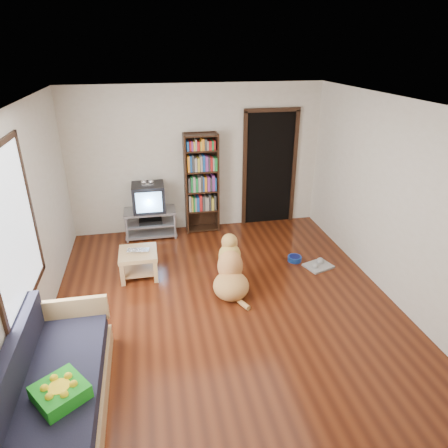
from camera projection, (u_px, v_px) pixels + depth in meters
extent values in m
plane|color=#55210E|center=(224.00, 301.00, 5.41)|extent=(5.00, 5.00, 0.00)
plane|color=white|center=(224.00, 103.00, 4.33)|extent=(5.00, 5.00, 0.00)
plane|color=beige|center=(197.00, 160.00, 7.11)|extent=(4.50, 0.00, 4.50)
plane|color=beige|center=(297.00, 356.00, 2.64)|extent=(4.50, 0.00, 4.50)
plane|color=beige|center=(28.00, 228.00, 4.48)|extent=(0.00, 5.00, 5.00)
plane|color=beige|center=(391.00, 200.00, 5.27)|extent=(0.00, 5.00, 5.00)
cube|color=green|center=(60.00, 392.00, 3.39)|extent=(0.55, 0.55, 0.13)
imported|color=silver|center=(138.00, 252.00, 5.82)|extent=(0.35, 0.25, 0.03)
cylinder|color=navy|center=(295.00, 259.00, 6.40)|extent=(0.22, 0.22, 0.08)
cube|color=#9C9C9C|center=(318.00, 266.00, 6.24)|extent=(0.48, 0.43, 0.03)
cube|color=white|center=(13.00, 230.00, 3.95)|extent=(0.02, 1.30, 1.60)
cube|color=black|center=(30.00, 299.00, 4.29)|extent=(0.03, 1.42, 0.06)
cube|color=black|center=(30.00, 205.00, 4.58)|extent=(0.03, 0.06, 1.70)
cube|color=black|center=(269.00, 169.00, 7.43)|extent=(0.90, 0.02, 2.10)
cube|color=black|center=(244.00, 171.00, 7.33)|extent=(0.07, 0.05, 2.14)
cube|color=black|center=(294.00, 168.00, 7.50)|extent=(0.07, 0.05, 2.14)
cube|color=black|center=(272.00, 110.00, 6.97)|extent=(1.03, 0.05, 0.07)
cube|color=#99999E|center=(150.00, 211.00, 7.06)|extent=(0.90, 0.45, 0.04)
cube|color=#99999E|center=(151.00, 223.00, 7.16)|extent=(0.86, 0.42, 0.03)
cube|color=#99999E|center=(152.00, 233.00, 7.24)|extent=(0.90, 0.45, 0.04)
cylinder|color=#99999E|center=(126.00, 230.00, 6.90)|extent=(0.04, 0.04, 0.50)
cylinder|color=#99999E|center=(175.00, 226.00, 7.05)|extent=(0.04, 0.04, 0.50)
cylinder|color=#99999E|center=(127.00, 220.00, 7.26)|extent=(0.04, 0.04, 0.50)
cylinder|color=#99999E|center=(173.00, 217.00, 7.41)|extent=(0.04, 0.04, 0.50)
cube|color=black|center=(151.00, 220.00, 7.14)|extent=(0.40, 0.30, 0.07)
cube|color=black|center=(149.00, 197.00, 6.96)|extent=(0.55, 0.48, 0.48)
cube|color=black|center=(148.00, 194.00, 7.13)|extent=(0.40, 0.14, 0.36)
cube|color=#8CBFF2|center=(149.00, 202.00, 6.74)|extent=(0.44, 0.02, 0.36)
cube|color=silver|center=(148.00, 185.00, 6.81)|extent=(0.20, 0.07, 0.02)
sphere|color=silver|center=(144.00, 182.00, 6.78)|extent=(0.09, 0.09, 0.09)
sphere|color=silver|center=(151.00, 182.00, 6.80)|extent=(0.09, 0.09, 0.09)
cube|color=black|center=(186.00, 185.00, 7.09)|extent=(0.03, 0.30, 1.80)
cube|color=black|center=(217.00, 183.00, 7.19)|extent=(0.03, 0.30, 1.80)
cube|color=black|center=(200.00, 181.00, 7.26)|extent=(0.60, 0.02, 1.80)
cube|color=black|center=(203.00, 228.00, 7.50)|extent=(0.56, 0.28, 0.02)
cube|color=black|center=(202.00, 210.00, 7.34)|extent=(0.56, 0.28, 0.03)
cube|color=black|center=(202.00, 191.00, 7.19)|extent=(0.56, 0.28, 0.02)
cube|color=black|center=(201.00, 171.00, 7.04)|extent=(0.56, 0.28, 0.02)
cube|color=black|center=(201.00, 150.00, 6.89)|extent=(0.56, 0.28, 0.02)
cube|color=black|center=(200.00, 135.00, 6.78)|extent=(0.56, 0.28, 0.02)
cube|color=tan|center=(64.00, 398.00, 3.79)|extent=(0.80, 1.80, 0.22)
cube|color=#1E1E2D|center=(60.00, 381.00, 3.70)|extent=(0.74, 1.74, 0.18)
cube|color=#1E1E2D|center=(14.00, 364.00, 3.53)|extent=(0.12, 1.74, 0.40)
cube|color=tan|center=(71.00, 311.00, 4.40)|extent=(0.80, 0.06, 0.30)
cube|color=tan|center=(138.00, 253.00, 5.87)|extent=(0.55, 0.55, 0.06)
cube|color=tan|center=(140.00, 269.00, 5.98)|extent=(0.45, 0.45, 0.03)
cube|color=tan|center=(122.00, 275.00, 5.70)|extent=(0.06, 0.06, 0.34)
cube|color=tan|center=(156.00, 272.00, 5.78)|extent=(0.06, 0.06, 0.34)
cube|color=tan|center=(124.00, 259.00, 6.12)|extent=(0.06, 0.06, 0.34)
cube|color=tan|center=(154.00, 256.00, 6.20)|extent=(0.06, 0.06, 0.34)
ellipsoid|color=#C1804A|center=(231.00, 286.00, 5.47)|extent=(0.57, 0.60, 0.37)
ellipsoid|color=tan|center=(230.00, 266.00, 5.57)|extent=(0.41, 0.44, 0.49)
ellipsoid|color=tan|center=(230.00, 255.00, 5.61)|extent=(0.35, 0.32, 0.35)
ellipsoid|color=tan|center=(229.00, 241.00, 5.59)|extent=(0.26, 0.28, 0.21)
ellipsoid|color=tan|center=(229.00, 239.00, 5.71)|extent=(0.12, 0.20, 0.09)
sphere|color=black|center=(228.00, 236.00, 5.79)|extent=(0.04, 0.04, 0.04)
ellipsoid|color=#C3804B|center=(224.00, 243.00, 5.55)|extent=(0.06, 0.08, 0.15)
ellipsoid|color=tan|center=(236.00, 243.00, 5.56)|extent=(0.06, 0.08, 0.15)
cylinder|color=#D4B251|center=(224.00, 269.00, 5.81)|extent=(0.09, 0.13, 0.40)
cylinder|color=tan|center=(234.00, 268.00, 5.82)|extent=(0.09, 0.13, 0.40)
sphere|color=tan|center=(224.00, 277.00, 5.93)|extent=(0.10, 0.10, 0.10)
sphere|color=#B79346|center=(234.00, 277.00, 5.94)|extent=(0.10, 0.10, 0.10)
cylinder|color=#BF8149|center=(241.00, 302.00, 5.33)|extent=(0.19, 0.35, 0.08)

